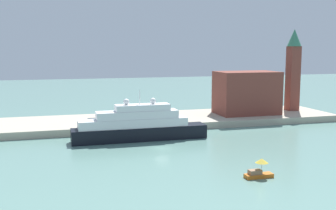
# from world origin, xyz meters

# --- Properties ---
(ground) EXTENTS (400.00, 400.00, 0.00)m
(ground) POSITION_xyz_m (0.00, 0.00, 0.00)
(ground) COLOR slate
(quay_dock) EXTENTS (110.00, 21.28, 1.74)m
(quay_dock) POSITION_xyz_m (0.00, 26.64, 0.87)
(quay_dock) COLOR #ADA38E
(quay_dock) RESTS_ON ground
(large_yacht) EXTENTS (29.50, 4.71, 10.95)m
(large_yacht) POSITION_xyz_m (-3.02, 8.75, 3.16)
(large_yacht) COLOR black
(large_yacht) RESTS_ON ground
(small_motorboat) EXTENTS (4.47, 1.97, 3.01)m
(small_motorboat) POSITION_xyz_m (9.52, -22.20, 1.18)
(small_motorboat) COLOR #C66019
(small_motorboat) RESTS_ON ground
(harbor_building) EXTENTS (16.82, 10.24, 11.82)m
(harbor_building) POSITION_xyz_m (31.45, 25.78, 7.65)
(harbor_building) COLOR brown
(harbor_building) RESTS_ON quay_dock
(bell_tower) EXTENTS (4.12, 4.12, 23.72)m
(bell_tower) POSITION_xyz_m (47.42, 28.07, 14.78)
(bell_tower) COLOR brown
(bell_tower) RESTS_ON quay_dock
(parked_car) EXTENTS (4.39, 1.82, 1.37)m
(parked_car) POSITION_xyz_m (-11.30, 21.44, 2.33)
(parked_car) COLOR #1E4C99
(parked_car) RESTS_ON quay_dock
(person_figure) EXTENTS (0.36, 0.36, 1.83)m
(person_figure) POSITION_xyz_m (-7.12, 18.36, 2.59)
(person_figure) COLOR maroon
(person_figure) RESTS_ON quay_dock
(mooring_bollard) EXTENTS (0.45, 0.45, 0.78)m
(mooring_bollard) POSITION_xyz_m (6.39, 17.75, 2.13)
(mooring_bollard) COLOR black
(mooring_bollard) RESTS_ON quay_dock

